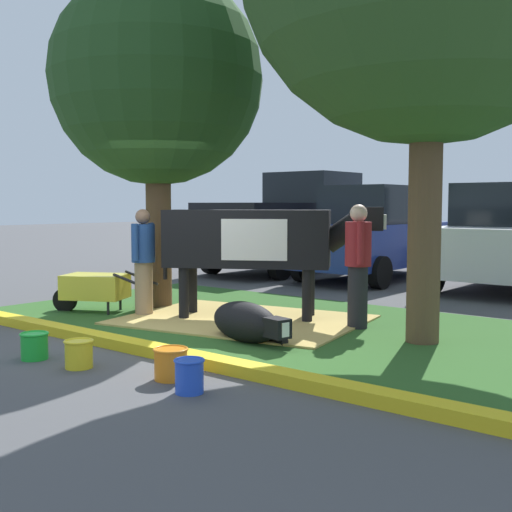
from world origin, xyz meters
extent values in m
plane|color=#4C4C4F|center=(0.00, 0.00, 0.00)|extent=(80.00, 80.00, 0.00)
cube|color=#2D5B23|center=(0.59, 1.56, 0.01)|extent=(8.23, 4.37, 0.02)
cube|color=yellow|center=(0.59, -0.77, 0.06)|extent=(9.43, 0.24, 0.12)
cube|color=tan|center=(0.22, 1.35, 0.03)|extent=(3.59, 2.96, 0.04)
cylinder|color=#4C3823|center=(-1.58, 1.47, 1.20)|extent=(0.39, 0.39, 2.41)
sphere|color=#23471E|center=(-1.58, 1.47, 3.55)|extent=(3.26, 3.26, 3.26)
cylinder|color=brown|center=(2.76, 1.62, 1.48)|extent=(0.38, 0.38, 2.96)
cube|color=black|center=(0.15, 1.55, 1.15)|extent=(2.34, 1.76, 0.80)
cube|color=white|center=(0.28, 1.63, 1.15)|extent=(1.14, 1.08, 0.56)
cylinder|color=black|center=(1.30, 2.22, 1.25)|extent=(0.71, 0.60, 0.58)
cube|color=black|center=(1.57, 2.39, 1.43)|extent=(0.51, 0.45, 0.32)
cube|color=white|center=(1.75, 2.49, 1.39)|extent=(0.20, 0.23, 0.20)
cylinder|color=black|center=(0.77, 2.20, 0.38)|extent=(0.14, 0.14, 0.75)
cylinder|color=black|center=(1.02, 1.78, 0.38)|extent=(0.14, 0.14, 0.75)
cylinder|color=black|center=(-0.72, 1.33, 0.38)|extent=(0.14, 0.14, 0.75)
cylinder|color=black|center=(-0.47, 0.91, 0.38)|extent=(0.14, 0.14, 0.75)
cylinder|color=black|center=(-0.89, 0.95, 0.90)|extent=(0.06, 0.06, 0.70)
ellipsoid|color=black|center=(1.09, 0.38, 0.24)|extent=(1.18, 0.72, 0.48)
cube|color=black|center=(1.68, 0.24, 0.26)|extent=(0.32, 0.26, 0.22)
cube|color=silver|center=(1.79, 0.22, 0.26)|extent=(0.08, 0.11, 0.16)
cylinder|color=black|center=(1.47, 0.48, 0.06)|extent=(0.36, 0.18, 0.10)
cylinder|color=#9E7F5B|center=(-1.16, 0.78, 0.40)|extent=(0.26, 0.26, 0.80)
cylinder|color=#23478C|center=(-1.16, 0.78, 1.07)|extent=(0.34, 0.34, 0.55)
sphere|color=#8C664C|center=(-1.16, 0.78, 1.45)|extent=(0.22, 0.22, 0.22)
cylinder|color=#23478C|center=(-1.23, 0.99, 1.10)|extent=(0.09, 0.09, 0.52)
cylinder|color=#23478C|center=(-1.09, 0.57, 1.10)|extent=(0.09, 0.09, 0.52)
cylinder|color=black|center=(1.73, 1.90, 0.42)|extent=(0.26, 0.26, 0.83)
cylinder|color=maroon|center=(1.73, 1.90, 1.12)|extent=(0.34, 0.34, 0.57)
sphere|color=beige|center=(1.73, 1.90, 1.52)|extent=(0.23, 0.23, 0.23)
cylinder|color=maroon|center=(1.86, 1.72, 1.15)|extent=(0.09, 0.09, 0.54)
cylinder|color=maroon|center=(1.60, 2.07, 1.15)|extent=(0.09, 0.09, 0.54)
cube|color=gold|center=(-1.97, 0.54, 0.40)|extent=(1.08, 0.95, 0.36)
cylinder|color=black|center=(-2.42, 0.31, 0.18)|extent=(0.37, 0.26, 0.36)
cylinder|color=black|center=(-1.61, 0.48, 0.12)|extent=(0.04, 0.04, 0.24)
cylinder|color=black|center=(-1.81, 0.87, 0.12)|extent=(0.04, 0.04, 0.24)
cylinder|color=black|center=(-1.30, 0.64, 0.52)|extent=(0.49, 0.28, 0.23)
cylinder|color=black|center=(-1.50, 1.03, 0.52)|extent=(0.49, 0.28, 0.23)
cylinder|color=green|center=(-0.07, -1.68, 0.14)|extent=(0.28, 0.28, 0.27)
torus|color=green|center=(-0.07, -1.68, 0.27)|extent=(0.30, 0.30, 0.02)
cylinder|color=yellow|center=(0.60, -1.60, 0.14)|extent=(0.27, 0.27, 0.27)
torus|color=yellow|center=(0.60, -1.60, 0.27)|extent=(0.30, 0.30, 0.02)
cylinder|color=orange|center=(1.62, -1.32, 0.14)|extent=(0.31, 0.31, 0.29)
torus|color=orange|center=(1.62, -1.32, 0.29)|extent=(0.33, 0.33, 0.02)
cylinder|color=blue|center=(2.07, -1.52, 0.14)|extent=(0.25, 0.25, 0.29)
torus|color=blue|center=(2.07, -1.52, 0.29)|extent=(0.27, 0.27, 0.02)
cube|color=black|center=(-3.37, 7.40, 0.87)|extent=(2.01, 5.40, 1.10)
cube|color=black|center=(-3.37, 8.34, 1.92)|extent=(1.84, 1.80, 1.00)
cube|color=black|center=(-3.37, 6.18, 1.54)|extent=(1.91, 2.70, 0.24)
cylinder|color=black|center=(-4.37, 9.15, 0.32)|extent=(0.22, 0.64, 0.64)
cylinder|color=black|center=(-2.37, 9.15, 0.32)|extent=(0.22, 0.64, 0.64)
cylinder|color=black|center=(-4.36, 5.64, 0.32)|extent=(0.22, 0.64, 0.64)
cylinder|color=black|center=(-2.36, 5.64, 0.32)|extent=(0.22, 0.64, 0.64)
cube|color=navy|center=(-0.89, 7.10, 0.77)|extent=(1.81, 4.40, 0.90)
cube|color=black|center=(-0.89, 7.10, 1.62)|extent=(1.59, 2.20, 0.80)
cylinder|color=black|center=(-1.79, 8.53, 0.32)|extent=(0.22, 0.64, 0.64)
cylinder|color=black|center=(0.01, 8.54, 0.32)|extent=(0.22, 0.64, 0.64)
cylinder|color=black|center=(-1.79, 5.67, 0.32)|extent=(0.22, 0.64, 0.64)
cylinder|color=black|center=(0.01, 5.68, 0.32)|extent=(0.22, 0.64, 0.64)
cube|color=silver|center=(1.88, 7.37, 0.77)|extent=(1.81, 4.40, 0.90)
cube|color=black|center=(1.88, 7.37, 1.62)|extent=(1.59, 2.20, 0.80)
cylinder|color=black|center=(0.98, 8.80, 0.32)|extent=(0.22, 0.64, 0.64)
cylinder|color=black|center=(0.99, 5.94, 0.32)|extent=(0.22, 0.64, 0.64)
camera|label=1|loc=(6.00, -5.43, 1.64)|focal=45.61mm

